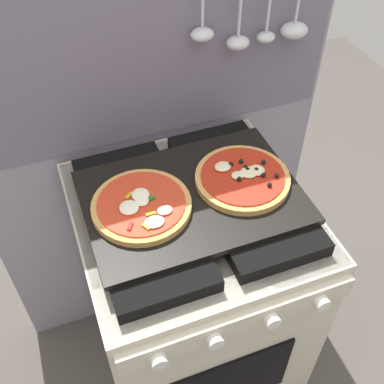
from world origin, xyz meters
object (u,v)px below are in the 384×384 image
object	(u,v)px
stove	(192,296)
pizza_right	(242,177)
baking_tray	(192,197)
pizza_left	(142,205)

from	to	relation	value
stove	pizza_right	distance (m)	0.50
pizza_right	stove	bearing A→B (deg)	-178.23
stove	pizza_right	xyz separation A→B (m)	(0.14, 0.00, 0.48)
baking_tray	stove	bearing A→B (deg)	-90.00
stove	baking_tray	distance (m)	0.46
baking_tray	pizza_left	distance (m)	0.13
pizza_left	pizza_right	distance (m)	0.27
baking_tray	pizza_right	size ratio (longest dim) A/B	2.21
stove	baking_tray	size ratio (longest dim) A/B	1.67
stove	pizza_right	size ratio (longest dim) A/B	3.69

